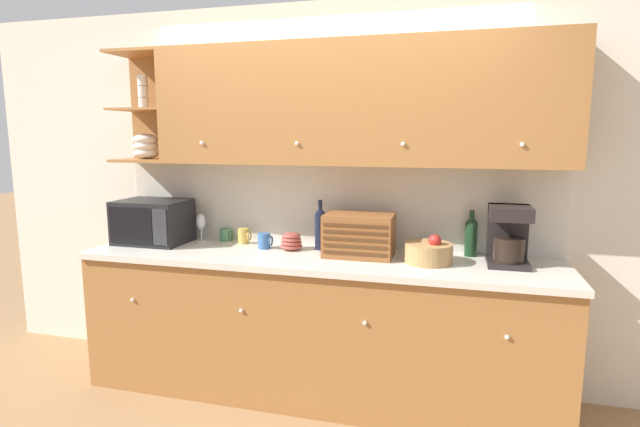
% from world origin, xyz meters
% --- Properties ---
extents(ground_plane, '(24.00, 24.00, 0.00)m').
position_xyz_m(ground_plane, '(0.00, 0.00, 0.00)').
color(ground_plane, '#9E754C').
extents(wall_back, '(5.47, 0.06, 2.60)m').
position_xyz_m(wall_back, '(0.00, 0.03, 1.30)').
color(wall_back, silver).
rests_on(wall_back, ground_plane).
extents(counter_unit, '(3.09, 0.68, 0.95)m').
position_xyz_m(counter_unit, '(0.00, -0.33, 0.48)').
color(counter_unit, '#A36B38').
rests_on(counter_unit, ground_plane).
extents(backsplash_panel, '(3.07, 0.01, 0.58)m').
position_xyz_m(backsplash_panel, '(0.00, -0.01, 1.24)').
color(backsplash_panel, silver).
rests_on(backsplash_panel, counter_unit).
extents(upper_cabinets, '(3.07, 0.35, 0.77)m').
position_xyz_m(upper_cabinets, '(0.16, -0.16, 1.91)').
color(upper_cabinets, '#A36B38').
rests_on(upper_cabinets, backsplash_panel).
extents(microwave, '(0.48, 0.37, 0.31)m').
position_xyz_m(microwave, '(-1.24, -0.26, 1.10)').
color(microwave, black).
rests_on(microwave, counter_unit).
extents(wine_glass, '(0.07, 0.07, 0.20)m').
position_xyz_m(wine_glass, '(-0.93, -0.13, 1.09)').
color(wine_glass, silver).
rests_on(wine_glass, counter_unit).
extents(mug_patterned_third, '(0.09, 0.08, 0.09)m').
position_xyz_m(mug_patterned_third, '(-0.76, -0.06, 0.99)').
color(mug_patterned_third, '#4C845B').
rests_on(mug_patterned_third, counter_unit).
extents(mug_blue_second, '(0.09, 0.08, 0.11)m').
position_xyz_m(mug_blue_second, '(-0.60, -0.11, 1.00)').
color(mug_blue_second, gold).
rests_on(mug_blue_second, counter_unit).
extents(mug, '(0.10, 0.09, 0.11)m').
position_xyz_m(mug, '(-0.40, -0.22, 1.00)').
color(mug, '#38669E').
rests_on(mug, counter_unit).
extents(bowl_stack_on_counter, '(0.15, 0.15, 0.12)m').
position_xyz_m(bowl_stack_on_counter, '(-0.21, -0.21, 1.00)').
color(bowl_stack_on_counter, '#9E473D').
rests_on(bowl_stack_on_counter, counter_unit).
extents(wine_bottle, '(0.07, 0.07, 0.34)m').
position_xyz_m(wine_bottle, '(-0.02, -0.15, 1.10)').
color(wine_bottle, black).
rests_on(wine_bottle, counter_unit).
extents(bread_box, '(0.44, 0.28, 0.27)m').
position_xyz_m(bread_box, '(0.27, -0.26, 1.08)').
color(bread_box, brown).
rests_on(bread_box, counter_unit).
extents(fruit_basket, '(0.29, 0.29, 0.18)m').
position_xyz_m(fruit_basket, '(0.71, -0.32, 1.01)').
color(fruit_basket, '#A87F4C').
rests_on(fruit_basket, counter_unit).
extents(second_wine_bottle, '(0.08, 0.08, 0.30)m').
position_xyz_m(second_wine_bottle, '(0.96, -0.07, 1.08)').
color(second_wine_bottle, '#19381E').
rests_on(second_wine_bottle, counter_unit).
extents(coffee_maker, '(0.24, 0.27, 0.36)m').
position_xyz_m(coffee_maker, '(1.17, -0.23, 1.13)').
color(coffee_maker, black).
rests_on(coffee_maker, counter_unit).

